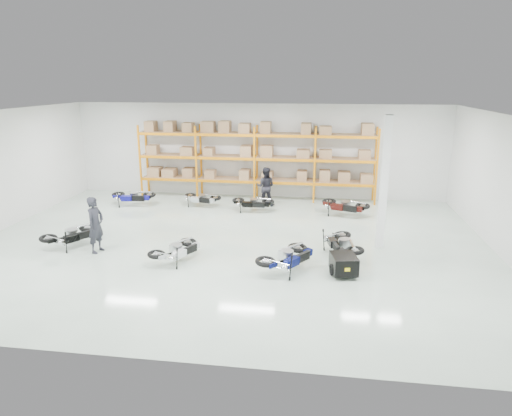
% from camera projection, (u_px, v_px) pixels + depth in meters
% --- Properties ---
extents(room, '(18.00, 18.00, 18.00)m').
position_uv_depth(room, '(229.00, 182.00, 15.46)').
color(room, silver).
rests_on(room, ground).
extents(pallet_rack, '(11.28, 0.98, 3.62)m').
position_uv_depth(pallet_rack, '(256.00, 152.00, 21.60)').
color(pallet_rack, orange).
rests_on(pallet_rack, ground).
extents(structural_column, '(0.25, 0.25, 4.50)m').
position_uv_depth(structural_column, '(384.00, 183.00, 15.23)').
color(structural_column, white).
rests_on(structural_column, ground).
extents(moto_blue_centre, '(1.79, 2.04, 1.19)m').
position_uv_depth(moto_blue_centre, '(288.00, 253.00, 13.68)').
color(moto_blue_centre, '#060C44').
rests_on(moto_blue_centre, ground).
extents(moto_silver_left, '(1.49, 1.83, 1.06)m').
position_uv_depth(moto_silver_left, '(177.00, 247.00, 14.39)').
color(moto_silver_left, silver).
rests_on(moto_silver_left, ground).
extents(moto_black_far_left, '(1.65, 1.95, 1.14)m').
position_uv_depth(moto_black_far_left, '(72.00, 232.00, 15.71)').
color(moto_black_far_left, black).
rests_on(moto_black_far_left, ground).
extents(moto_touring_right, '(1.25, 1.92, 1.14)m').
position_uv_depth(moto_touring_right, '(342.00, 240.00, 14.88)').
color(moto_touring_right, black).
rests_on(moto_touring_right, ground).
extents(trailer, '(0.86, 1.53, 0.62)m').
position_uv_depth(trailer, '(344.00, 264.00, 13.41)').
color(trailer, black).
rests_on(trailer, ground).
extents(moto_back_a, '(1.82, 1.03, 1.13)m').
position_uv_depth(moto_back_a, '(132.00, 194.00, 20.88)').
color(moto_back_a, navy).
rests_on(moto_back_a, ground).
extents(moto_back_b, '(1.69, 1.10, 1.01)m').
position_uv_depth(moto_back_b, '(201.00, 196.00, 20.75)').
color(moto_back_b, silver).
rests_on(moto_back_b, ground).
extents(moto_back_c, '(1.63, 0.84, 1.04)m').
position_uv_depth(moto_back_c, '(252.00, 200.00, 19.95)').
color(moto_back_c, black).
rests_on(moto_back_c, ground).
extents(moto_back_d, '(2.00, 1.49, 1.17)m').
position_uv_depth(moto_back_d, '(344.00, 203.00, 19.32)').
color(moto_back_d, '#390E0B').
rests_on(moto_back_d, ground).
extents(person_left, '(0.57, 0.76, 1.90)m').
position_uv_depth(person_left, '(96.00, 225.00, 15.11)').
color(person_left, '#21222A').
rests_on(person_left, ground).
extents(person_back, '(0.90, 0.73, 1.78)m').
position_uv_depth(person_back, '(265.00, 187.00, 20.75)').
color(person_back, black).
rests_on(person_back, ground).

